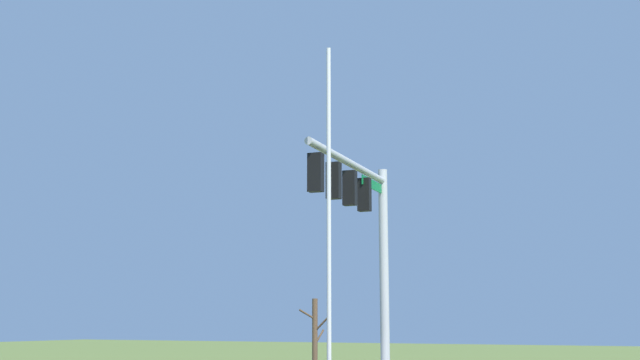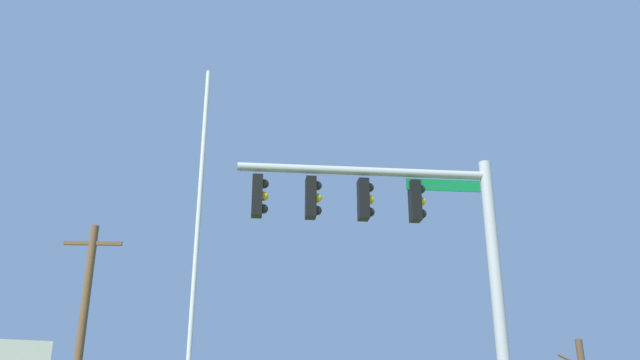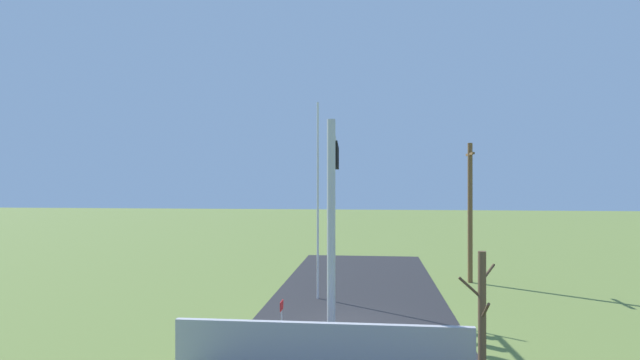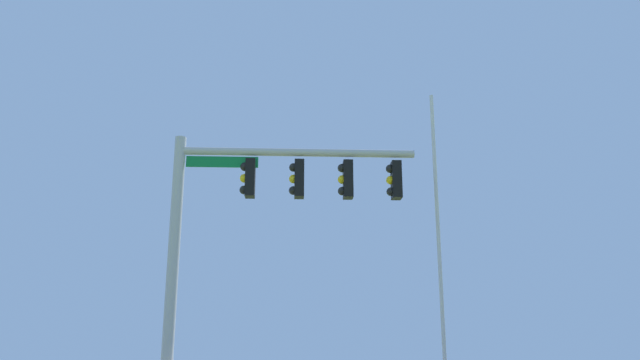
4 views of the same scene
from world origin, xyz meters
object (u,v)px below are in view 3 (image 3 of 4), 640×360
at_px(flagpole, 318,200).
at_px(utility_pole, 470,210).
at_px(open_sign, 282,310).
at_px(signal_mast, 333,183).
at_px(bare_tree, 482,322).

xyz_separation_m(flagpole, utility_pole, (-4.58, 7.76, -0.64)).
distance_m(flagpole, open_sign, 6.84).
height_order(flagpole, utility_pole, flagpole).
relative_size(flagpole, open_sign, 7.48).
height_order(signal_mast, bare_tree, signal_mast).
bearing_deg(flagpole, bare_tree, 27.00).
height_order(signal_mast, flagpole, flagpole).
height_order(flagpole, open_sign, flagpole).
xyz_separation_m(utility_pole, open_sign, (10.33, -8.42, -3.01)).
xyz_separation_m(signal_mast, open_sign, (0.95, -1.73, -4.45)).
xyz_separation_m(utility_pole, bare_tree, (14.89, -2.51, -2.02)).
xyz_separation_m(signal_mast, bare_tree, (5.52, 4.18, -3.46)).
distance_m(signal_mast, bare_tree, 7.74).
bearing_deg(flagpole, signal_mast, 12.59).
relative_size(flagpole, utility_pole, 1.21).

